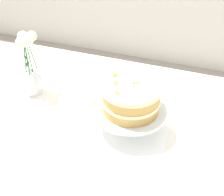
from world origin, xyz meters
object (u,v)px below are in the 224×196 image
at_px(cake_stand, 130,113).
at_px(layer_cake, 131,98).
at_px(dining_table, 98,137).
at_px(flower_vase, 29,65).

relative_size(cake_stand, layer_cake, 1.25).
distance_m(dining_table, cake_stand, 0.23).
xyz_separation_m(layer_cake, flower_vase, (-0.51, 0.09, -0.01)).
relative_size(dining_table, layer_cake, 6.05).
xyz_separation_m(dining_table, layer_cake, (0.14, -0.00, 0.25)).
bearing_deg(flower_vase, layer_cake, -10.51).
xyz_separation_m(cake_stand, layer_cake, (-0.00, 0.00, 0.07)).
relative_size(layer_cake, flower_vase, 0.74).
distance_m(dining_table, layer_cake, 0.29).
bearing_deg(layer_cake, dining_table, 178.74).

